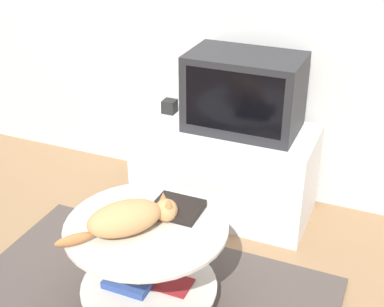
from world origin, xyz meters
The scene contains 8 objects.
ground_plane centered at (0.00, 0.00, 0.00)m, with size 12.00×12.00×0.00m, color #93704C.
rug centered at (0.00, 0.00, 0.01)m, with size 1.79×1.12×0.02m.
tv_stand centered at (0.06, 0.95, 0.28)m, with size 1.05×0.50×0.57m.
tv centered at (0.16, 0.97, 0.78)m, with size 0.63×0.39×0.44m.
speaker centered at (-0.32, 1.02, 0.61)m, with size 0.08×0.08×0.08m.
coffee_table centered at (0.02, 0.01, 0.30)m, with size 0.74×0.74×0.46m.
dvd_box centered at (0.11, 0.16, 0.50)m, with size 0.22×0.18×0.04m.
cat centered at (-0.02, -0.06, 0.55)m, with size 0.40×0.45×0.14m.
Camera 1 is at (0.98, -1.72, 1.88)m, focal length 50.00 mm.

